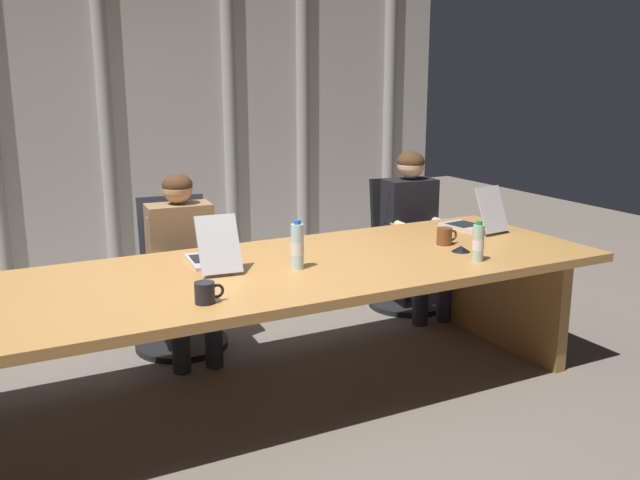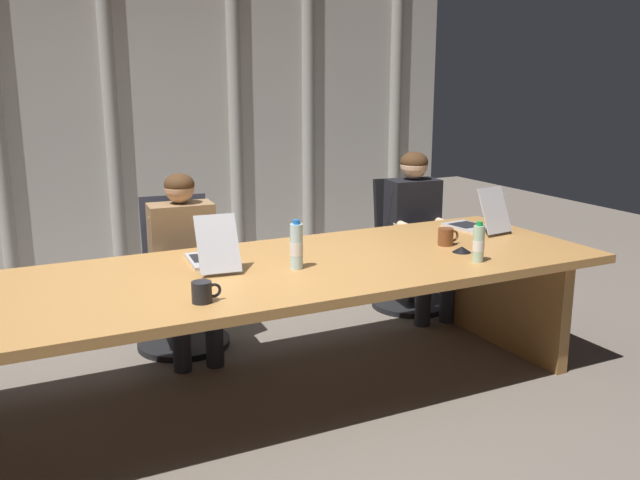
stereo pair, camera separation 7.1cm
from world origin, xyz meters
The scene contains 14 objects.
ground_plane centered at (0.00, 0.00, 0.00)m, with size 12.67×12.67×0.00m, color #6B6056.
conference_table centered at (0.00, 0.00, 0.60)m, with size 4.22×1.24×0.73m.
curtain_backdrop centered at (0.00, 2.74, 1.55)m, with size 6.34×0.17×3.10m.
laptop_left_mid centered at (-0.05, 0.20, 0.79)m, with size 0.27×0.51×0.30m.
laptop_center centered at (1.80, 0.25, 0.79)m, with size 0.26×0.46×0.30m.
office_chair_left_mid centered at (-0.02, 0.98, 0.36)m, with size 0.60×0.61×0.97m.
office_chair_center centered at (1.76, 0.98, 0.36)m, with size 0.60×0.61×0.96m.
person_left_mid centered at (-0.02, 0.82, 0.65)m, with size 0.44×0.57×1.14m.
person_center centered at (1.73, 0.83, 0.68)m, with size 0.42×0.57×1.19m.
water_bottle_primary centered at (0.34, -0.06, 0.85)m, with size 0.07×0.07×0.26m.
water_bottle_secondary centered at (1.29, -0.39, 0.83)m, with size 0.06×0.06×0.23m.
coffee_mug_near centered at (-0.28, -0.39, 0.78)m, with size 0.14×0.09×0.10m.
coffee_mug_far centered at (1.36, 0.00, 0.78)m, with size 0.14×0.09×0.10m.
conference_mic_left_side centered at (1.34, -0.18, 0.75)m, with size 0.11×0.11×0.04m, color black.
Camera 2 is at (-1.16, -3.33, 1.75)m, focal length 39.21 mm.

